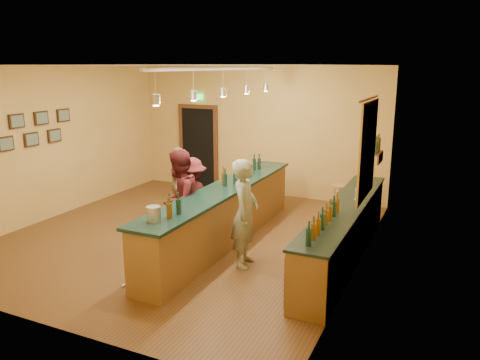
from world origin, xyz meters
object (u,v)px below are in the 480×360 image
at_px(bar_stool, 340,192).
at_px(customer_c, 191,199).
at_px(customer_a, 179,201).
at_px(back_counter, 344,231).
at_px(bartender, 245,213).
at_px(customer_b, 180,185).
at_px(tasting_bar, 224,211).

bearing_deg(bar_stool, customer_c, -135.20).
height_order(customer_a, bar_stool, customer_a).
relative_size(back_counter, bartender, 2.58).
height_order(bartender, customer_b, bartender).
height_order(tasting_bar, bar_stool, tasting_bar).
bearing_deg(back_counter, bartender, -146.75).
distance_m(back_counter, customer_c, 2.83).
xyz_separation_m(tasting_bar, customer_a, (-0.55, -0.63, 0.29)).
relative_size(back_counter, bar_stool, 5.88).
relative_size(bartender, bar_stool, 2.28).
bearing_deg(back_counter, customer_c, -174.09).
bearing_deg(customer_b, bar_stool, 95.23).
relative_size(tasting_bar, customer_b, 3.20).
xyz_separation_m(tasting_bar, bar_stool, (1.65, 2.15, 0.02)).
bearing_deg(bartender, bar_stool, -26.49).
xyz_separation_m(customer_a, bar_stool, (2.20, 2.78, -0.27)).
bearing_deg(customer_c, bartender, 74.78).
relative_size(back_counter, tasting_bar, 0.89).
height_order(back_counter, customer_b, customer_b).
xyz_separation_m(back_counter, customer_b, (-3.54, 0.50, 0.31)).
relative_size(customer_a, bar_stool, 2.32).
bearing_deg(customer_c, customer_a, 17.63).
distance_m(bartender, customer_a, 1.31).
height_order(tasting_bar, customer_a, customer_a).
bearing_deg(customer_a, tasting_bar, 136.66).
bearing_deg(customer_a, bar_stool, 139.42).
bearing_deg(bar_stool, tasting_bar, -127.53).
height_order(back_counter, bartender, bartender).
distance_m(tasting_bar, customer_b, 1.54).
bearing_deg(customer_a, back_counter, 104.35).
distance_m(customer_c, bar_stool, 3.20).
bearing_deg(bartender, back_counter, -66.14).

